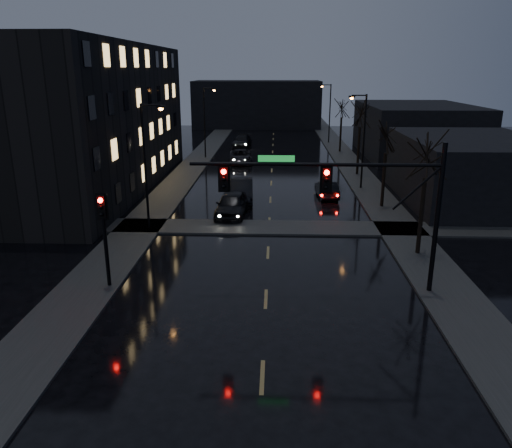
# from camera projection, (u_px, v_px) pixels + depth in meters

# --- Properties ---
(ground) EXTENTS (160.00, 160.00, 0.00)m
(ground) POSITION_uv_depth(u_px,v_px,m) (260.00, 416.00, 14.99)
(ground) COLOR black
(ground) RESTS_ON ground
(sidewalk_left) EXTENTS (3.00, 140.00, 0.12)m
(sidewalk_left) POSITION_uv_depth(u_px,v_px,m) (185.00, 175.00, 48.68)
(sidewalk_left) COLOR #2D2D2B
(sidewalk_left) RESTS_ON ground
(sidewalk_right) EXTENTS (3.00, 140.00, 0.12)m
(sidewalk_right) POSITION_uv_depth(u_px,v_px,m) (360.00, 177.00, 48.05)
(sidewalk_right) COLOR #2D2D2B
(sidewalk_right) RESTS_ON ground
(sidewalk_cross) EXTENTS (40.00, 3.00, 0.12)m
(sidewalk_cross) POSITION_uv_depth(u_px,v_px,m) (269.00, 227.00, 32.62)
(sidewalk_cross) COLOR #2D2D2B
(sidewalk_cross) RESTS_ON ground
(apartment_block) EXTENTS (12.00, 30.00, 12.00)m
(apartment_block) POSITION_uv_depth(u_px,v_px,m) (78.00, 118.00, 42.44)
(apartment_block) COLOR black
(apartment_block) RESTS_ON ground
(commercial_right_near) EXTENTS (10.00, 14.00, 5.00)m
(commercial_right_near) POSITION_uv_depth(u_px,v_px,m) (471.00, 170.00, 38.47)
(commercial_right_near) COLOR black
(commercial_right_near) RESTS_ON ground
(commercial_right_far) EXTENTS (12.00, 18.00, 6.00)m
(commercial_right_far) POSITION_uv_depth(u_px,v_px,m) (416.00, 130.00, 59.25)
(commercial_right_far) COLOR black
(commercial_right_far) RESTS_ON ground
(far_block) EXTENTS (22.00, 10.00, 8.00)m
(far_block) POSITION_uv_depth(u_px,v_px,m) (257.00, 104.00, 88.32)
(far_block) COLOR black
(far_block) RESTS_ON ground
(signal_mast) EXTENTS (11.11, 0.41, 7.00)m
(signal_mast) POSITION_uv_depth(u_px,v_px,m) (354.00, 190.00, 21.98)
(signal_mast) COLOR black
(signal_mast) RESTS_ON ground
(signal_pole_left) EXTENTS (0.35, 0.41, 4.53)m
(signal_pole_left) POSITION_uv_depth(u_px,v_px,m) (104.00, 227.00, 22.96)
(signal_pole_left) COLOR black
(signal_pole_left) RESTS_ON ground
(tree_near) EXTENTS (3.52, 3.52, 8.08)m
(tree_near) POSITION_uv_depth(u_px,v_px,m) (429.00, 144.00, 26.18)
(tree_near) COLOR black
(tree_near) RESTS_ON ground
(tree_mid_a) EXTENTS (3.30, 3.30, 7.58)m
(tree_mid_a) POSITION_uv_depth(u_px,v_px,m) (387.00, 129.00, 35.84)
(tree_mid_a) COLOR black
(tree_mid_a) RESTS_ON ground
(tree_mid_b) EXTENTS (3.74, 3.74, 8.59)m
(tree_mid_b) POSITION_uv_depth(u_px,v_px,m) (361.00, 106.00, 47.05)
(tree_mid_b) COLOR black
(tree_mid_b) RESTS_ON ground
(tree_far) EXTENTS (3.43, 3.43, 7.88)m
(tree_far) POSITION_uv_depth(u_px,v_px,m) (342.00, 103.00, 60.57)
(tree_far) COLOR black
(tree_far) RESTS_ON ground
(streetlight_l_near) EXTENTS (1.53, 0.28, 8.00)m
(streetlight_l_near) POSITION_uv_depth(u_px,v_px,m) (148.00, 156.00, 31.03)
(streetlight_l_near) COLOR black
(streetlight_l_near) RESTS_ON ground
(streetlight_l_far) EXTENTS (1.53, 0.28, 8.00)m
(streetlight_l_far) POSITION_uv_depth(u_px,v_px,m) (206.00, 117.00, 56.78)
(streetlight_l_far) COLOR black
(streetlight_l_far) RESTS_ON ground
(streetlight_r_mid) EXTENTS (1.53, 0.28, 8.00)m
(streetlight_r_mid) POSITION_uv_depth(u_px,v_px,m) (362.00, 134.00, 41.91)
(streetlight_r_mid) COLOR black
(streetlight_r_mid) RESTS_ON ground
(streetlight_r_far) EXTENTS (1.53, 0.28, 8.00)m
(streetlight_r_far) POSITION_uv_depth(u_px,v_px,m) (328.00, 108.00, 68.62)
(streetlight_r_far) COLOR black
(streetlight_r_far) RESTS_ON ground
(oncoming_car_a) EXTENTS (2.27, 5.07, 1.69)m
(oncoming_car_a) POSITION_uv_depth(u_px,v_px,m) (232.00, 204.00, 35.14)
(oncoming_car_a) COLOR black
(oncoming_car_a) RESTS_ON ground
(oncoming_car_b) EXTENTS (2.09, 5.25, 1.70)m
(oncoming_car_b) POSITION_uv_depth(u_px,v_px,m) (241.00, 190.00, 39.25)
(oncoming_car_b) COLOR black
(oncoming_car_b) RESTS_ON ground
(oncoming_car_c) EXTENTS (2.88, 5.41, 1.45)m
(oncoming_car_c) POSITION_uv_depth(u_px,v_px,m) (241.00, 156.00, 55.20)
(oncoming_car_c) COLOR black
(oncoming_car_c) RESTS_ON ground
(oncoming_car_d) EXTENTS (2.61, 5.39, 1.51)m
(oncoming_car_d) POSITION_uv_depth(u_px,v_px,m) (242.00, 141.00, 66.52)
(oncoming_car_d) COLOR black
(oncoming_car_d) RESTS_ON ground
(lead_car) EXTENTS (1.73, 4.12, 1.32)m
(lead_car) POSITION_uv_depth(u_px,v_px,m) (327.00, 189.00, 40.31)
(lead_car) COLOR black
(lead_car) RESTS_ON ground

